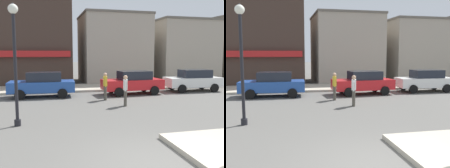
% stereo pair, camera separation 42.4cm
% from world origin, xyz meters
% --- Properties ---
extents(ground_plane, '(160.00, 160.00, 0.00)m').
position_xyz_m(ground_plane, '(0.00, 0.00, 0.00)').
color(ground_plane, '#5B5954').
extents(kerb_far, '(80.00, 4.00, 0.15)m').
position_xyz_m(kerb_far, '(0.00, 14.60, 0.07)').
color(kerb_far, '#B7AD99').
rests_on(kerb_far, ground).
extents(lamp_post, '(0.36, 0.36, 4.54)m').
position_xyz_m(lamp_post, '(-3.71, 4.63, 2.96)').
color(lamp_post, black).
rests_on(lamp_post, ground).
extents(parked_car_nearest, '(4.08, 2.03, 1.56)m').
position_xyz_m(parked_car_nearest, '(-2.80, 11.31, 0.81)').
color(parked_car_nearest, '#234C9E').
rests_on(parked_car_nearest, ground).
extents(parked_car_second, '(4.09, 2.04, 1.56)m').
position_xyz_m(parked_car_second, '(3.07, 11.00, 0.81)').
color(parked_car_second, red).
rests_on(parked_car_second, ground).
extents(parked_car_third, '(4.08, 2.03, 1.56)m').
position_xyz_m(parked_car_third, '(7.83, 11.30, 0.81)').
color(parked_car_third, white).
rests_on(parked_car_third, ground).
extents(pedestrian_crossing_near, '(0.32, 0.55, 1.61)m').
position_xyz_m(pedestrian_crossing_near, '(1.37, 7.23, 0.87)').
color(pedestrian_crossing_near, '#4C473D').
rests_on(pedestrian_crossing_near, ground).
extents(pedestrian_crossing_far, '(0.27, 0.56, 1.61)m').
position_xyz_m(pedestrian_crossing_far, '(0.75, 9.20, 0.87)').
color(pedestrian_crossing_far, '#4C473D').
rests_on(pedestrian_crossing_far, ground).
extents(building_corner_shop, '(9.04, 8.42, 8.58)m').
position_xyz_m(building_corner_shop, '(-4.70, 20.56, 4.29)').
color(building_corner_shop, '#3D2D26').
rests_on(building_corner_shop, ground).
extents(building_storefront_left_near, '(6.22, 6.27, 6.41)m').
position_xyz_m(building_storefront_left_near, '(3.89, 19.43, 3.21)').
color(building_storefront_left_near, '#9E9384').
rests_on(building_storefront_left_near, ground).
extents(building_storefront_left_mid, '(6.13, 7.95, 6.09)m').
position_xyz_m(building_storefront_left_mid, '(11.15, 20.28, 3.05)').
color(building_storefront_left_mid, '#9E9384').
rests_on(building_storefront_left_mid, ground).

